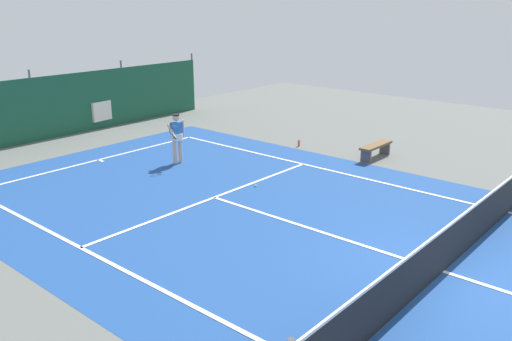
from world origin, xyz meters
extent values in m
plane|color=slate|center=(0.00, 0.00, 0.00)|extent=(36.00, 36.00, 0.00)
cube|color=#1E478C|center=(0.00, 0.00, 0.00)|extent=(11.02, 26.60, 0.01)
cube|color=white|center=(0.00, 11.90, 0.01)|extent=(8.22, 0.10, 0.01)
cube|color=white|center=(4.11, 0.00, 0.01)|extent=(0.10, 23.80, 0.01)
cube|color=white|center=(0.00, 6.40, 0.01)|extent=(8.22, 0.10, 0.01)
cube|color=white|center=(0.00, 0.00, 0.01)|extent=(0.10, 12.80, 0.01)
cube|color=white|center=(0.00, 11.75, 0.01)|extent=(0.10, 0.30, 0.01)
cube|color=black|center=(0.00, 0.00, 0.47)|extent=(9.92, 0.03, 0.95)
cube|color=white|center=(0.00, 0.00, 0.97)|extent=(9.92, 0.04, 0.05)
cube|color=#195138|center=(0.00, 15.87, 1.20)|extent=(16.22, 0.06, 2.40)
cylinder|color=#595B60|center=(0.00, 15.93, 1.35)|extent=(0.08, 0.08, 2.70)
cylinder|color=#595B60|center=(4.05, 15.93, 1.35)|extent=(0.08, 0.08, 2.70)
cylinder|color=#595B60|center=(8.11, 15.93, 1.35)|extent=(0.08, 0.08, 2.70)
cube|color=#234C1E|center=(0.00, 16.47, 0.55)|extent=(14.60, 0.70, 1.10)
cylinder|color=#D8AD8C|center=(1.63, 9.60, 0.41)|extent=(0.12, 0.12, 0.82)
cylinder|color=#D8AD8C|center=(1.44, 9.66, 0.41)|extent=(0.12, 0.12, 0.82)
cylinder|color=white|center=(1.54, 9.63, 0.90)|extent=(0.40, 0.40, 0.22)
cube|color=#2D6BB7|center=(1.54, 9.63, 1.10)|extent=(0.40, 0.29, 0.56)
sphere|color=#D8AD8C|center=(1.54, 9.63, 1.53)|extent=(0.22, 0.22, 0.22)
cylinder|color=black|center=(1.54, 9.63, 1.62)|extent=(0.23, 0.23, 0.04)
cylinder|color=#D8AD8C|center=(1.76, 9.56, 1.13)|extent=(0.09, 0.09, 0.58)
cylinder|color=#D8AD8C|center=(1.28, 9.58, 1.13)|extent=(0.24, 0.53, 0.41)
cylinder|color=black|center=(1.15, 9.31, 1.02)|extent=(0.11, 0.27, 0.13)
torus|color=teal|center=(1.15, 9.31, 1.24)|extent=(0.33, 0.21, 0.29)
sphere|color=#CCDB33|center=(1.41, 6.13, 0.03)|extent=(0.07, 0.07, 0.07)
cube|color=silver|center=(3.05, 17.92, 0.72)|extent=(2.30, 4.39, 0.80)
cube|color=#2D333D|center=(3.05, 17.92, 1.40)|extent=(1.75, 2.06, 0.56)
cylinder|color=black|center=(4.10, 16.74, 0.32)|extent=(0.30, 0.66, 0.64)
cylinder|color=black|center=(2.32, 16.52, 0.32)|extent=(0.30, 0.66, 0.64)
cylinder|color=black|center=(3.78, 19.32, 0.32)|extent=(0.30, 0.66, 0.64)
cylinder|color=black|center=(2.00, 19.10, 0.32)|extent=(0.30, 0.66, 0.64)
cube|color=brown|center=(6.31, 4.97, 0.45)|extent=(1.60, 0.40, 0.08)
cube|color=#4C4C51|center=(5.66, 4.97, 0.23)|extent=(0.08, 0.36, 0.45)
cube|color=#4C4C51|center=(6.96, 4.97, 0.23)|extent=(0.08, 0.36, 0.45)
cylinder|color=#D84C38|center=(5.85, 7.86, 0.12)|extent=(0.08, 0.08, 0.24)
camera|label=1|loc=(-9.70, -3.45, 5.17)|focal=37.86mm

